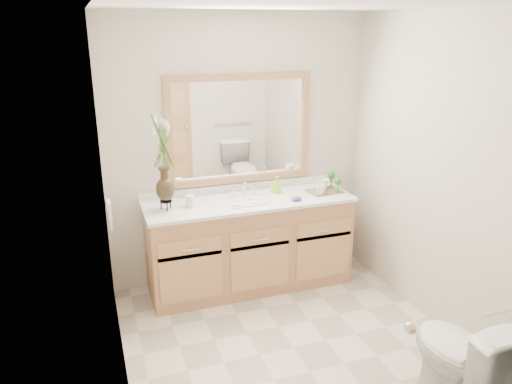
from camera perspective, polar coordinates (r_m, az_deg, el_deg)
name	(u,v)px	position (r m, az deg, el deg)	size (l,w,h in m)	color
floor	(293,347)	(3.90, 4.28, -17.30)	(2.60, 2.60, 0.00)	beige
ceiling	(303,4)	(3.17, 5.38, 20.60)	(2.40, 2.60, 0.02)	white
wall_back	(239,151)	(4.51, -1.93, 4.68)	(2.40, 0.02, 2.40)	beige
wall_front	(418,287)	(2.32, 18.05, -10.30)	(2.40, 0.02, 2.40)	beige
wall_left	(112,217)	(3.08, -16.12, -2.78)	(0.02, 2.60, 2.40)	beige
wall_right	(445,178)	(3.97, 20.83, 1.49)	(0.02, 2.60, 2.40)	beige
vanity	(250,245)	(4.52, -0.73, -6.04)	(1.80, 0.55, 0.80)	tan
counter	(249,201)	(4.37, -0.75, -1.09)	(1.84, 0.57, 0.03)	white
sink	(250,206)	(4.36, -0.67, -1.64)	(0.38, 0.34, 0.23)	white
mirror	(240,129)	(4.45, -1.87, 7.18)	(1.32, 0.04, 0.97)	white
switch_plate	(109,209)	(3.88, -16.40, -1.87)	(0.02, 0.12, 0.12)	white
door	(353,338)	(2.28, 11.01, -16.05)	(0.80, 0.03, 2.00)	tan
toilet	(463,361)	(3.40, 22.53, -17.39)	(0.42, 0.75, 0.74)	white
flower_vase	(163,150)	(4.05, -10.60, 4.72)	(0.18, 0.18, 0.74)	black
tumbler	(190,201)	(4.22, -7.53, -1.04)	(0.08, 0.08, 0.10)	white
soap_dish	(236,207)	(4.18, -2.26, -1.67)	(0.09, 0.09, 0.03)	white
soap_bottle	(276,185)	(4.53, 2.32, 0.76)	(0.06, 0.06, 0.14)	#A6E034
purple_dish	(296,199)	(4.35, 4.63, -0.75)	(0.10, 0.08, 0.03)	#5C2776
tray	(325,191)	(4.61, 7.84, 0.11)	(0.30, 0.20, 0.02)	brown
mug_left	(320,188)	(4.50, 7.37, 0.40)	(0.09, 0.09, 0.09)	white
mug_right	(323,184)	(4.61, 7.66, 0.90)	(0.10, 0.10, 0.10)	white
goblet_front	(338,183)	(4.56, 9.36, 1.08)	(0.06, 0.06, 0.13)	#256E24
goblet_back	(331,176)	(4.68, 8.60, 1.84)	(0.07, 0.07, 0.16)	#256E24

